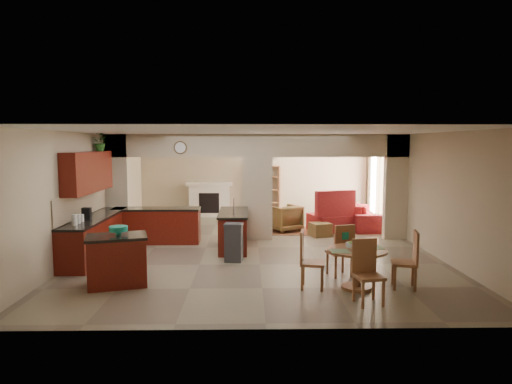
{
  "coord_description": "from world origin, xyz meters",
  "views": [
    {
      "loc": [
        -0.25,
        -11.04,
        2.54
      ],
      "look_at": [
        -0.05,
        0.3,
        1.35
      ],
      "focal_mm": 32.0,
      "sensor_mm": 36.0,
      "label": 1
    }
  ],
  "objects_px": {
    "armchair": "(285,218)",
    "kitchen_island": "(117,260)",
    "sofa": "(362,214)",
    "dining_table": "(357,262)"
  },
  "relations": [
    {
      "from": "armchair",
      "to": "kitchen_island",
      "type": "bearing_deg",
      "value": 26.01
    },
    {
      "from": "kitchen_island",
      "to": "sofa",
      "type": "relative_size",
      "value": 0.47
    },
    {
      "from": "dining_table",
      "to": "armchair",
      "type": "xyz_separation_m",
      "value": [
        -0.83,
        5.42,
        -0.1
      ]
    },
    {
      "from": "dining_table",
      "to": "sofa",
      "type": "distance_m",
      "value": 6.34
    },
    {
      "from": "kitchen_island",
      "to": "armchair",
      "type": "height_order",
      "value": "kitchen_island"
    },
    {
      "from": "kitchen_island",
      "to": "dining_table",
      "type": "height_order",
      "value": "kitchen_island"
    },
    {
      "from": "kitchen_island",
      "to": "dining_table",
      "type": "xyz_separation_m",
      "value": [
        4.27,
        -0.3,
        0.02
      ]
    },
    {
      "from": "kitchen_island",
      "to": "armchair",
      "type": "relative_size",
      "value": 1.44
    },
    {
      "from": "dining_table",
      "to": "sofa",
      "type": "relative_size",
      "value": 0.4
    },
    {
      "from": "sofa",
      "to": "armchair",
      "type": "height_order",
      "value": "armchair"
    }
  ]
}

